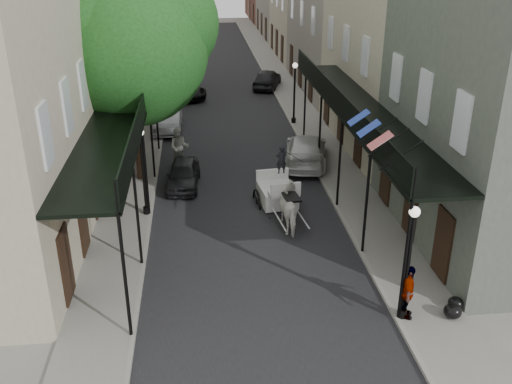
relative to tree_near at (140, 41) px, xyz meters
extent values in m
plane|color=gray|center=(4.20, -10.18, -6.49)|extent=(140.00, 140.00, 0.00)
cube|color=black|center=(4.20, 9.82, -6.48)|extent=(8.00, 90.00, 0.01)
cube|color=gray|center=(-0.80, 9.82, -6.43)|extent=(2.20, 90.00, 0.12)
cube|color=gray|center=(9.20, 9.82, -6.43)|extent=(2.20, 90.00, 0.12)
cube|color=#B4AC90|center=(-4.40, 19.82, -1.24)|extent=(5.00, 80.00, 10.50)
cube|color=gray|center=(12.80, 19.82, -1.24)|extent=(5.00, 80.00, 10.50)
cube|color=black|center=(-0.80, -3.18, -2.49)|extent=(2.20, 18.00, 0.12)
cube|color=black|center=(0.25, -3.18, -1.99)|extent=(0.06, 18.00, 1.00)
cylinder|color=black|center=(0.20, -12.18, -4.37)|extent=(0.10, 0.10, 4.00)
cylinder|color=black|center=(0.20, -4.18, -4.37)|extent=(0.10, 0.10, 4.00)
cylinder|color=black|center=(0.20, 3.82, -4.37)|extent=(0.10, 0.10, 4.00)
cube|color=black|center=(9.20, -3.18, -2.49)|extent=(2.20, 18.00, 0.12)
cube|color=black|center=(8.15, -3.18, -1.99)|extent=(0.06, 18.00, 1.00)
cylinder|color=black|center=(8.20, -12.18, -4.37)|extent=(0.10, 0.10, 4.00)
cylinder|color=black|center=(8.20, -4.18, -4.37)|extent=(0.10, 0.10, 4.00)
cylinder|color=black|center=(8.20, 3.82, -4.37)|extent=(0.10, 0.10, 4.00)
cylinder|color=#382619|center=(-0.40, -0.18, -3.57)|extent=(0.44, 0.44, 5.60)
sphere|color=#1B4716|center=(-0.40, -0.18, -0.29)|extent=(6.80, 6.80, 6.80)
sphere|color=#1B4716|center=(0.96, 0.42, 0.71)|extent=(5.10, 5.10, 5.10)
cylinder|color=#382619|center=(-0.40, 13.82, -3.85)|extent=(0.44, 0.44, 5.04)
sphere|color=#1B4716|center=(-0.40, 13.82, -0.91)|extent=(6.00, 6.00, 6.00)
sphere|color=#1B4716|center=(0.80, 14.42, -0.01)|extent=(4.50, 4.50, 4.50)
cylinder|color=black|center=(8.30, -12.18, -6.22)|extent=(0.28, 0.28, 0.30)
cylinder|color=black|center=(8.30, -12.18, -4.67)|extent=(0.12, 0.12, 3.40)
sphere|color=white|center=(8.30, -12.18, -2.82)|extent=(0.32, 0.32, 0.32)
cylinder|color=black|center=(0.10, -4.18, -6.22)|extent=(0.28, 0.28, 0.30)
cylinder|color=black|center=(0.10, -4.18, -4.67)|extent=(0.12, 0.12, 3.40)
sphere|color=white|center=(0.10, -4.18, -2.82)|extent=(0.32, 0.32, 0.32)
cylinder|color=black|center=(8.30, 7.82, -6.22)|extent=(0.28, 0.28, 0.30)
cylinder|color=black|center=(8.30, 7.82, -4.67)|extent=(0.12, 0.12, 3.40)
sphere|color=white|center=(8.30, 7.82, -2.82)|extent=(0.32, 0.32, 0.32)
imported|color=silver|center=(5.94, -5.86, -5.62)|extent=(1.17, 2.14, 1.73)
torus|color=black|center=(4.73, -2.94, -5.84)|extent=(0.25, 1.35, 1.35)
torus|color=black|center=(6.44, -2.74, -5.84)|extent=(0.25, 1.35, 1.35)
torus|color=black|center=(5.11, -4.38, -6.15)|extent=(0.16, 0.71, 0.70)
torus|color=black|center=(6.40, -4.22, -6.15)|extent=(0.16, 0.71, 0.70)
cube|color=white|center=(5.61, -3.05, -5.39)|extent=(1.68, 2.05, 0.73)
cube|color=white|center=(5.74, -4.14, -4.86)|extent=(1.32, 0.72, 0.13)
cube|color=white|center=(5.77, -4.40, -4.55)|extent=(1.26, 0.25, 0.52)
imported|color=black|center=(5.74, -4.14, -4.21)|extent=(0.46, 0.33, 1.18)
imported|color=beige|center=(1.39, 1.41, -5.47)|extent=(1.04, 0.84, 2.03)
imported|color=gray|center=(-0.77, 11.74, -5.47)|extent=(1.25, 0.82, 1.80)
imported|color=gray|center=(8.40, -12.18, -5.49)|extent=(0.73, 1.11, 1.76)
imported|color=black|center=(1.60, -1.18, -5.89)|extent=(1.68, 3.63, 1.20)
imported|color=#AAA9AF|center=(0.60, 7.49, -5.78)|extent=(1.61, 4.34, 1.42)
imported|color=black|center=(1.35, 15.28, -5.78)|extent=(3.87, 5.57, 1.41)
imported|color=silver|center=(7.80, 1.13, -5.75)|extent=(3.05, 5.37, 1.47)
imported|color=black|center=(7.80, 17.34, -5.75)|extent=(2.92, 4.63, 1.47)
ellipsoid|color=black|center=(9.80, -12.38, -6.14)|extent=(0.55, 0.55, 0.46)
ellipsoid|color=black|center=(10.10, -11.93, -6.18)|extent=(0.48, 0.48, 0.38)
camera|label=1|loc=(2.41, -25.90, 4.17)|focal=40.00mm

